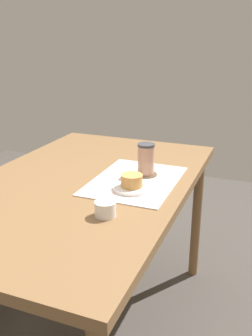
{
  "coord_description": "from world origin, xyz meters",
  "views": [
    {
      "loc": [
        -1.22,
        -0.68,
        1.3
      ],
      "look_at": [
        0.08,
        -0.16,
        0.8
      ],
      "focal_mm": 40.0,
      "sensor_mm": 36.0,
      "label": 1
    }
  ],
  "objects_px": {
    "pastry_plate": "(132,188)",
    "pastry": "(132,181)",
    "dining_table": "(82,198)",
    "coffee_mug": "(146,159)",
    "sugar_bowl": "(105,209)"
  },
  "relations": [
    {
      "from": "dining_table",
      "to": "pastry_plate",
      "type": "height_order",
      "value": "pastry_plate"
    },
    {
      "from": "pastry_plate",
      "to": "pastry",
      "type": "relative_size",
      "value": 1.74
    },
    {
      "from": "pastry",
      "to": "sugar_bowl",
      "type": "bearing_deg",
      "value": 178.74
    },
    {
      "from": "dining_table",
      "to": "coffee_mug",
      "type": "relative_size",
      "value": 10.51
    },
    {
      "from": "coffee_mug",
      "to": "pastry_plate",
      "type": "bearing_deg",
      "value": -179.86
    },
    {
      "from": "pastry_plate",
      "to": "pastry",
      "type": "distance_m",
      "value": 0.03
    },
    {
      "from": "sugar_bowl",
      "to": "coffee_mug",
      "type": "bearing_deg",
      "value": -0.66
    },
    {
      "from": "pastry_plate",
      "to": "pastry",
      "type": "bearing_deg",
      "value": 0.0
    },
    {
      "from": "sugar_bowl",
      "to": "pastry",
      "type": "bearing_deg",
      "value": -1.26
    },
    {
      "from": "pastry",
      "to": "sugar_bowl",
      "type": "xyz_separation_m",
      "value": [
        -0.23,
        0.0,
        -0.01
      ]
    },
    {
      "from": "coffee_mug",
      "to": "sugar_bowl",
      "type": "relative_size",
      "value": 1.83
    },
    {
      "from": "dining_table",
      "to": "pastry",
      "type": "bearing_deg",
      "value": -93.46
    },
    {
      "from": "pastry",
      "to": "coffee_mug",
      "type": "bearing_deg",
      "value": 0.14
    },
    {
      "from": "pastry",
      "to": "pastry_plate",
      "type": "bearing_deg",
      "value": 0.0
    },
    {
      "from": "dining_table",
      "to": "coffee_mug",
      "type": "xyz_separation_m",
      "value": [
        0.15,
        -0.22,
        0.15
      ]
    }
  ]
}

